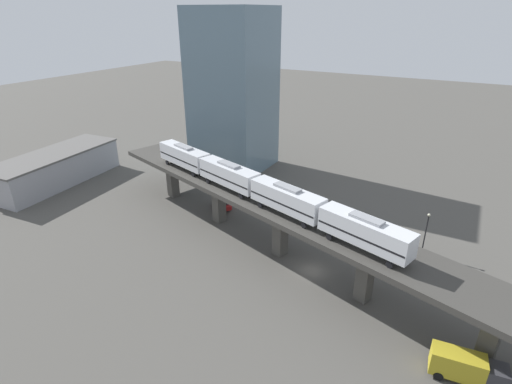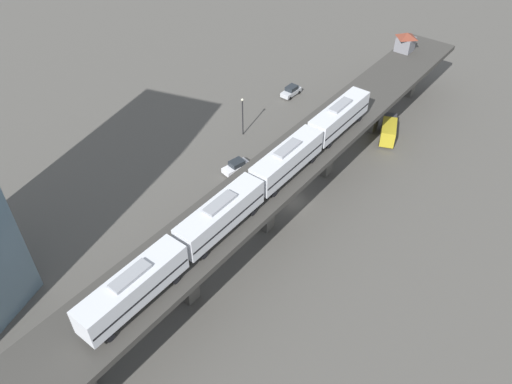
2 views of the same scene
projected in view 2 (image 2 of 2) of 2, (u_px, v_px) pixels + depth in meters
name	position (u px, v px, depth m)	size (l,w,h in m)	color
ground_plane	(293.00, 202.00, 72.24)	(400.00, 400.00, 0.00)	#4C4944
elevated_viaduct	(296.00, 162.00, 67.66)	(35.33, 90.35, 8.32)	#393733
subway_train	(256.00, 185.00, 58.24)	(17.46, 48.39, 4.45)	silver
signal_hut	(406.00, 41.00, 89.37)	(4.03, 4.03, 3.40)	slate
street_car_silver	(291.00, 91.00, 94.26)	(3.13, 4.75, 1.89)	#B7BABF
street_car_red	(146.00, 296.00, 58.45)	(3.80, 4.70, 1.89)	#AD1E1E
street_car_white	(236.00, 166.00, 76.96)	(3.69, 4.72, 1.89)	silver
delivery_truck	(389.00, 130.00, 83.04)	(2.99, 7.39, 3.20)	#333338
street_lamp	(243.00, 114.00, 82.42)	(0.44, 0.44, 6.94)	black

